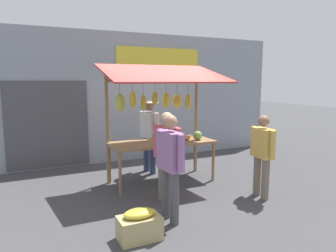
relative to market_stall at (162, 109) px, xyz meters
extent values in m
plane|color=#424244|center=(0.03, 0.05, -1.56)|extent=(40.00, 40.00, 0.00)
cube|color=#8C939E|center=(0.03, -2.15, 0.14)|extent=(9.00, 0.25, 3.40)
cube|color=yellow|center=(-0.82, -2.00, 1.19)|extent=(2.40, 0.06, 0.56)
cube|color=#47474C|center=(2.11, -2.01, -0.46)|extent=(1.90, 0.04, 2.10)
cube|color=olive|center=(0.03, 0.05, -0.70)|extent=(2.20, 0.90, 0.05)
cylinder|color=olive|center=(1.07, 0.44, -1.14)|extent=(0.06, 0.06, 0.83)
cylinder|color=olive|center=(-1.01, 0.44, -1.14)|extent=(0.06, 0.06, 0.83)
cylinder|color=olive|center=(1.07, -0.34, -1.14)|extent=(0.06, 0.06, 0.83)
cylinder|color=olive|center=(-1.01, -0.34, -1.14)|extent=(0.06, 0.06, 0.83)
cylinder|color=olive|center=(1.09, -0.35, -0.38)|extent=(0.07, 0.07, 2.35)
cylinder|color=olive|center=(-1.03, -0.35, -0.38)|extent=(0.07, 0.07, 2.35)
cylinder|color=olive|center=(0.03, -0.35, 0.59)|extent=(2.12, 0.06, 0.06)
cube|color=#B72D28|center=(0.03, 0.20, 0.74)|extent=(2.50, 1.46, 0.39)
cylinder|color=brown|center=(-0.78, -0.29, 0.45)|extent=(0.01, 0.01, 0.30)
ellipsoid|color=gold|center=(-0.78, -0.29, 0.11)|extent=(0.21, 0.23, 0.37)
cylinder|color=brown|center=(-0.53, -0.35, 0.44)|extent=(0.01, 0.01, 0.30)
ellipsoid|color=yellow|center=(-0.53, -0.35, 0.14)|extent=(0.26, 0.28, 0.31)
cylinder|color=brown|center=(-0.27, -0.36, 0.47)|extent=(0.01, 0.01, 0.25)
ellipsoid|color=yellow|center=(-0.27, -0.36, 0.16)|extent=(0.23, 0.21, 0.35)
cylinder|color=brown|center=(0.02, -0.32, 0.48)|extent=(0.01, 0.01, 0.23)
ellipsoid|color=gold|center=(0.02, -0.32, 0.22)|extent=(0.19, 0.19, 0.29)
cylinder|color=brown|center=(0.30, -0.31, 0.45)|extent=(0.01, 0.01, 0.29)
ellipsoid|color=gold|center=(0.30, -0.31, 0.12)|extent=(0.20, 0.21, 0.36)
cylinder|color=brown|center=(0.54, -0.29, 0.48)|extent=(0.01, 0.01, 0.22)
ellipsoid|color=yellow|center=(0.54, -0.29, 0.20)|extent=(0.19, 0.20, 0.35)
cylinder|color=brown|center=(0.82, -0.29, 0.46)|extent=(0.01, 0.01, 0.26)
ellipsoid|color=#B2CC4C|center=(0.82, -0.29, 0.15)|extent=(0.24, 0.20, 0.37)
ellipsoid|color=gold|center=(-0.53, 0.11, -0.63)|extent=(0.22, 0.19, 0.10)
sphere|color=#729E4C|center=(-0.74, 0.24, -0.58)|extent=(0.20, 0.20, 0.20)
cylinder|color=navy|center=(0.03, -0.83, -1.14)|extent=(0.14, 0.14, 0.84)
cylinder|color=navy|center=(-0.01, -0.56, -1.14)|extent=(0.14, 0.14, 0.84)
cube|color=silver|center=(0.01, -0.70, -0.42)|extent=(0.29, 0.54, 0.60)
cylinder|color=silver|center=(0.06, -1.01, -0.39)|extent=(0.09, 0.09, 0.55)
cylinder|color=silver|center=(-0.04, -0.38, -0.39)|extent=(0.09, 0.09, 0.55)
sphere|color=#8C664C|center=(0.01, -0.70, 0.03)|extent=(0.23, 0.23, 0.23)
cylinder|color=beige|center=(0.01, -0.70, 0.09)|extent=(0.44, 0.44, 0.02)
cylinder|color=#4C4C51|center=(0.68, 1.97, -1.15)|extent=(0.14, 0.14, 0.82)
cylinder|color=#4C4C51|center=(0.70, 1.70, -1.15)|extent=(0.14, 0.14, 0.82)
cube|color=#93669E|center=(0.69, 1.83, -0.44)|extent=(0.25, 0.51, 0.58)
cylinder|color=#93669E|center=(0.67, 2.14, -0.42)|extent=(0.09, 0.09, 0.53)
cylinder|color=#93669E|center=(0.71, 1.53, -0.42)|extent=(0.09, 0.09, 0.53)
sphere|color=#A87A5B|center=(0.69, 1.83, -0.01)|extent=(0.23, 0.23, 0.23)
cylinder|color=#726656|center=(0.38, 1.25, -1.16)|extent=(0.14, 0.14, 0.80)
cylinder|color=#726656|center=(0.45, 1.00, -1.16)|extent=(0.14, 0.14, 0.80)
cube|color=#BF4C51|center=(0.41, 1.13, -0.47)|extent=(0.34, 0.53, 0.57)
cylinder|color=#BF4C51|center=(0.33, 1.42, -0.45)|extent=(0.09, 0.09, 0.52)
cylinder|color=#BF4C51|center=(0.50, 0.84, -0.45)|extent=(0.09, 0.09, 0.52)
sphere|color=tan|center=(0.41, 1.13, -0.05)|extent=(0.22, 0.22, 0.22)
cylinder|color=#726656|center=(-1.26, 1.78, -1.18)|extent=(0.14, 0.14, 0.76)
cylinder|color=#726656|center=(-1.29, 1.53, -1.18)|extent=(0.14, 0.14, 0.76)
cube|color=gold|center=(-1.27, 1.65, -0.53)|extent=(0.27, 0.48, 0.54)
cylinder|color=gold|center=(-1.24, 1.94, -0.51)|extent=(0.09, 0.09, 0.49)
cylinder|color=gold|center=(-1.31, 1.36, -0.51)|extent=(0.09, 0.09, 0.49)
sphere|color=#8C664C|center=(-1.27, 1.65, -0.13)|extent=(0.21, 0.21, 0.21)
cube|color=tan|center=(1.32, 2.17, -1.39)|extent=(0.58, 0.36, 0.33)
ellipsoid|color=yellow|center=(1.32, 2.17, -1.18)|extent=(0.44, 0.27, 0.12)
camera|label=1|loc=(2.70, 5.98, 0.61)|focal=33.54mm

